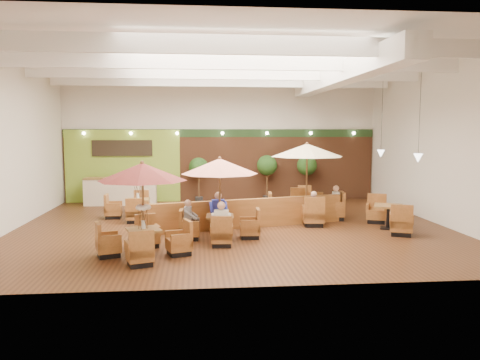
{
  "coord_description": "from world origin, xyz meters",
  "views": [
    {
      "loc": [
        -1.16,
        -15.13,
        3.15
      ],
      "look_at": [
        0.3,
        0.5,
        1.5
      ],
      "focal_mm": 35.0,
      "sensor_mm": 36.0,
      "label": 1
    }
  ],
  "objects": [
    {
      "name": "table_4",
      "position": [
        4.99,
        -0.76,
        0.37
      ],
      "size": [
        1.15,
        2.8,
        0.98
      ],
      "rotation": [
        0.0,
        0.0,
        -0.4
      ],
      "color": "brown",
      "rests_on": "ground"
    },
    {
      "name": "table_0",
      "position": [
        -2.5,
        -3.37,
        1.65
      ],
      "size": [
        2.49,
        2.49,
        2.42
      ],
      "rotation": [
        0.0,
        0.0,
        0.33
      ],
      "color": "brown",
      "rests_on": "ground"
    },
    {
      "name": "service_counter",
      "position": [
        -4.4,
        5.1,
        0.58
      ],
      "size": [
        3.0,
        0.75,
        1.18
      ],
      "color": "beige",
      "rests_on": "ground"
    },
    {
      "name": "table_1",
      "position": [
        -0.49,
        -1.69,
        1.66
      ],
      "size": [
        2.37,
        2.37,
        2.42
      ],
      "rotation": [
        0.0,
        0.0,
        -0.05
      ],
      "color": "brown",
      "rests_on": "ground"
    },
    {
      "name": "topiary_2",
      "position": [
        3.75,
        5.3,
        1.54
      ],
      "size": [
        0.89,
        0.89,
        2.06
      ],
      "color": "black",
      "rests_on": "ground"
    },
    {
      "name": "table_3",
      "position": [
        -3.51,
        1.9,
        0.44
      ],
      "size": [
        1.58,
        2.35,
        1.48
      ],
      "rotation": [
        0.0,
        0.0,
        0.02
      ],
      "color": "brown",
      "rests_on": "ground"
    },
    {
      "name": "table_5",
      "position": [
        3.33,
        3.03,
        0.33
      ],
      "size": [
        0.91,
        2.39,
        0.86
      ],
      "rotation": [
        0.0,
        0.0,
        -0.21
      ],
      "color": "brown",
      "rests_on": "ground"
    },
    {
      "name": "room",
      "position": [
        0.25,
        1.22,
        3.63
      ],
      "size": [
        14.04,
        14.0,
        5.52
      ],
      "color": "#381E0F",
      "rests_on": "ground"
    },
    {
      "name": "diner_1",
      "position": [
        -0.49,
        -0.81,
        0.76
      ],
      "size": [
        0.4,
        0.33,
        0.8
      ],
      "rotation": [
        0.0,
        0.0,
        3.21
      ],
      "color": "#2531A4",
      "rests_on": "ground"
    },
    {
      "name": "topiary_0",
      "position": [
        -1.07,
        5.3,
        1.49
      ],
      "size": [
        0.86,
        0.86,
        2.0
      ],
      "color": "black",
      "rests_on": "ground"
    },
    {
      "name": "diner_0",
      "position": [
        -0.49,
        -2.57,
        0.76
      ],
      "size": [
        0.4,
        0.33,
        0.79
      ],
      "rotation": [
        0.0,
        0.0,
        -0.1
      ],
      "color": "silver",
      "rests_on": "ground"
    },
    {
      "name": "diner_4",
      "position": [
        3.7,
        0.88,
        0.75
      ],
      "size": [
        0.34,
        0.4,
        0.77
      ],
      "rotation": [
        0.0,
        0.0,
        1.41
      ],
      "color": "silver",
      "rests_on": "ground"
    },
    {
      "name": "topiary_1",
      "position": [
        1.95,
        5.3,
        1.55
      ],
      "size": [
        0.9,
        0.9,
        2.08
      ],
      "color": "black",
      "rests_on": "ground"
    },
    {
      "name": "diner_2",
      "position": [
        -1.38,
        -1.69,
        0.73
      ],
      "size": [
        0.29,
        0.36,
        0.71
      ],
      "rotation": [
        0.0,
        0.0,
        4.65
      ],
      "color": "gray",
      "rests_on": "ground"
    },
    {
      "name": "booth_divider",
      "position": [
        0.49,
        -0.19,
        0.47
      ],
      "size": [
        6.67,
        1.89,
        0.95
      ],
      "primitive_type": "cube",
      "rotation": [
        0.0,
        0.0,
        0.25
      ],
      "color": "brown",
      "rests_on": "ground"
    },
    {
      "name": "diner_3",
      "position": [
        2.68,
        -0.13,
        0.73
      ],
      "size": [
        0.36,
        0.29,
        0.72
      ],
      "rotation": [
        0.0,
        0.0,
        -0.06
      ],
      "color": "#2531A4",
      "rests_on": "ground"
    },
    {
      "name": "table_2",
      "position": [
        2.68,
        0.88,
        1.87
      ],
      "size": [
        2.75,
        2.75,
        2.76
      ],
      "rotation": [
        0.0,
        0.0,
        -0.11
      ],
      "color": "brown",
      "rests_on": "ground"
    }
  ]
}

